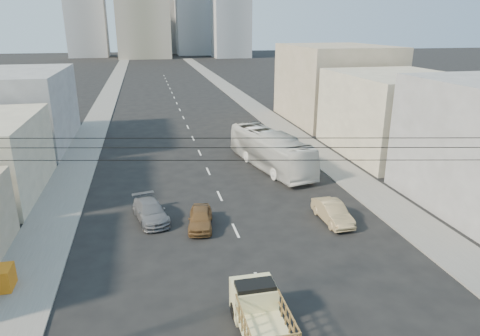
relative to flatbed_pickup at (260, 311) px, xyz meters
name	(u,v)px	position (x,y,z in m)	size (l,w,h in m)	color
sidewalk_left	(108,98)	(-10.77, 65.60, -1.03)	(3.50, 180.00, 0.12)	slate
sidewalk_right	(235,93)	(12.73, 65.60, -1.03)	(3.50, 180.00, 0.12)	slate
lane_dashes	(182,114)	(0.98, 48.60, -1.09)	(0.15, 104.00, 0.01)	silver
flatbed_pickup	(260,311)	(0.00, 0.00, 0.00)	(1.95, 4.41, 1.90)	beige
city_bus	(270,150)	(6.73, 21.46, 0.58)	(2.81, 12.02, 3.35)	silver
sedan_brown	(200,218)	(-1.15, 10.59, -0.46)	(1.50, 3.74, 1.27)	brown
sedan_tan	(333,212)	(7.58, 9.54, -0.43)	(1.42, 4.06, 1.34)	tan
sedan_grey	(150,211)	(-4.29, 12.38, -0.45)	(1.81, 4.45, 1.29)	slate
overhead_wires	(320,149)	(0.98, -2.90, 7.87)	(23.01, 5.02, 0.72)	black
bldg_right_mid	(396,114)	(20.48, 23.60, 2.91)	(11.00, 14.00, 8.00)	#A89F88
bldg_right_far	(334,84)	(20.98, 39.60, 3.91)	(12.00, 16.00, 10.00)	gray
bldg_left_far	(7,110)	(-18.52, 34.60, 2.91)	(12.00, 16.00, 8.00)	gray
midrise_ne	(194,6)	(18.98, 180.60, 18.91)	(16.00, 16.00, 40.00)	#93969B
midrise_nw	(86,13)	(-25.02, 175.60, 15.91)	(15.00, 15.00, 34.00)	#93969B
midrise_back	(164,3)	(6.98, 195.60, 20.91)	(18.00, 18.00, 44.00)	gray
midrise_east	(231,21)	(30.98, 160.60, 12.91)	(14.00, 14.00, 28.00)	#93969B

